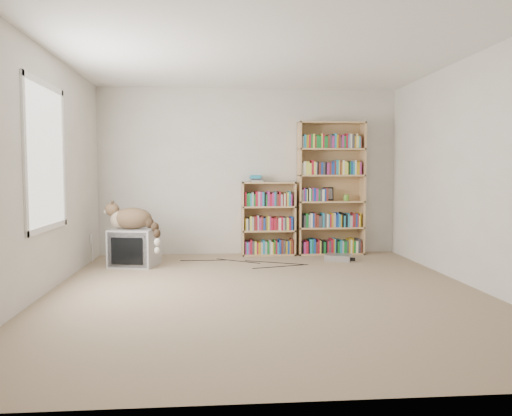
{
  "coord_description": "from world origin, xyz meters",
  "views": [
    {
      "loc": [
        -0.52,
        -5.07,
        1.23
      ],
      "look_at": [
        -0.02,
        1.0,
        0.8
      ],
      "focal_mm": 35.0,
      "sensor_mm": 36.0,
      "label": 1
    }
  ],
  "objects": [
    {
      "name": "cat",
      "position": [
        -1.56,
        1.53,
        0.6
      ],
      "size": [
        0.77,
        0.56,
        0.62
      ],
      "rotation": [
        0.0,
        0.0,
        0.02
      ],
      "color": "#332315",
      "rests_on": "crt_tv"
    },
    {
      "name": "ceiling",
      "position": [
        0.0,
        0.0,
        2.5
      ],
      "size": [
        4.5,
        5.0,
        0.02
      ],
      "primitive_type": "cube",
      "color": "white",
      "rests_on": "wall_back"
    },
    {
      "name": "bookcase_tall",
      "position": [
        1.23,
        2.36,
        0.94
      ],
      "size": [
        1.0,
        0.3,
        1.99
      ],
      "color": "tan",
      "rests_on": "floor"
    },
    {
      "name": "wall_left",
      "position": [
        -2.25,
        0.0,
        1.25
      ],
      "size": [
        0.02,
        5.0,
        2.5
      ],
      "primitive_type": "cube",
      "color": "silver",
      "rests_on": "floor"
    },
    {
      "name": "floor",
      "position": [
        0.0,
        0.0,
        0.0
      ],
      "size": [
        4.5,
        5.0,
        0.01
      ],
      "primitive_type": "cube",
      "color": "gray",
      "rests_on": "ground"
    },
    {
      "name": "wall_outlet",
      "position": [
        -2.24,
        1.95,
        0.32
      ],
      "size": [
        0.01,
        0.08,
        0.13
      ],
      "primitive_type": "cube",
      "color": "silver",
      "rests_on": "wall_left"
    },
    {
      "name": "crt_tv",
      "position": [
        -1.59,
        1.61,
        0.25
      ],
      "size": [
        0.66,
        0.62,
        0.49
      ],
      "rotation": [
        0.0,
        0.0,
        -0.21
      ],
      "color": "#ACACAF",
      "rests_on": "floor"
    },
    {
      "name": "book_stack",
      "position": [
        0.1,
        2.37,
        1.15
      ],
      "size": [
        0.18,
        0.23,
        0.1
      ],
      "primitive_type": "cube",
      "color": "#A7162D",
      "rests_on": "bookcase_short"
    },
    {
      "name": "bookcase_short",
      "position": [
        0.28,
        2.36,
        0.51
      ],
      "size": [
        0.8,
        0.3,
        1.1
      ],
      "color": "tan",
      "rests_on": "floor"
    },
    {
      "name": "wall_front",
      "position": [
        0.0,
        -2.5,
        1.25
      ],
      "size": [
        4.5,
        0.02,
        2.5
      ],
      "primitive_type": "cube",
      "color": "silver",
      "rests_on": "floor"
    },
    {
      "name": "wall_right",
      "position": [
        2.25,
        0.0,
        1.25
      ],
      "size": [
        0.02,
        5.0,
        2.5
      ],
      "primitive_type": "cube",
      "color": "silver",
      "rests_on": "floor"
    },
    {
      "name": "wall_back",
      "position": [
        0.0,
        2.5,
        1.25
      ],
      "size": [
        4.5,
        0.02,
        2.5
      ],
      "primitive_type": "cube",
      "color": "silver",
      "rests_on": "floor"
    },
    {
      "name": "dvd_player",
      "position": [
        1.21,
        1.78,
        0.04
      ],
      "size": [
        0.43,
        0.38,
        0.08
      ],
      "primitive_type": "cube",
      "rotation": [
        0.0,
        0.0,
        -0.42
      ],
      "color": "#A9A9AE",
      "rests_on": "floor"
    },
    {
      "name": "floor_cables",
      "position": [
        -0.1,
        1.64,
        0.0
      ],
      "size": [
        1.2,
        0.7,
        0.01
      ],
      "primitive_type": null,
      "color": "black",
      "rests_on": "floor"
    },
    {
      "name": "framed_print",
      "position": [
        1.21,
        2.44,
        0.91
      ],
      "size": [
        0.15,
        0.05,
        0.2
      ],
      "primitive_type": "cube",
      "rotation": [
        -0.17,
        0.0,
        0.0
      ],
      "color": "black",
      "rests_on": "bookcase_tall"
    },
    {
      "name": "window",
      "position": [
        -2.24,
        0.2,
        1.4
      ],
      "size": [
        0.02,
        1.22,
        1.52
      ],
      "primitive_type": "cube",
      "color": "white",
      "rests_on": "wall_left"
    },
    {
      "name": "green_mug",
      "position": [
        1.47,
        2.34,
        0.86
      ],
      "size": [
        0.08,
        0.08,
        0.09
      ],
      "primitive_type": "cylinder",
      "color": "#5EA12E",
      "rests_on": "bookcase_tall"
    }
  ]
}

